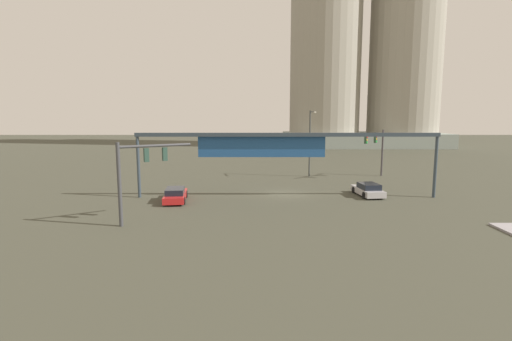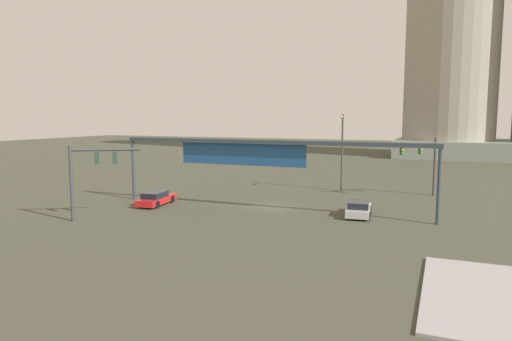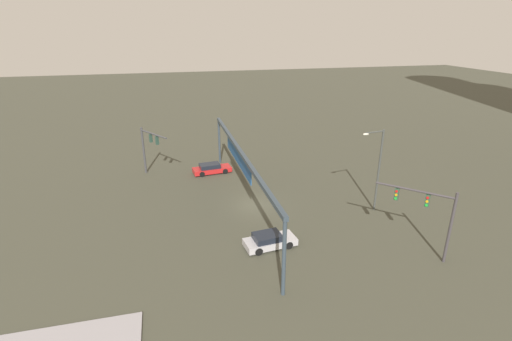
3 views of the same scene
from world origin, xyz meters
The scene contains 7 objects.
ground_plane centered at (0.00, 0.00, 0.00)m, with size 239.54×239.54×0.00m, color #3F3F32.
traffic_signal_near_corner centered at (11.83, 10.45, 4.02)m, with size 4.28×4.17×5.79m.
traffic_signal_opposite_side centered at (-10.94, -10.29, 3.95)m, with size 4.51×2.97×5.71m.
streetlamp_curved_arm centered at (3.82, 10.73, 4.69)m, with size 0.54×2.33×8.11m.
overhead_sign_gantry centered at (-0.73, -1.48, 5.03)m, with size 27.53×0.43×5.95m.
sedan_car_approaching centered at (-9.91, -3.17, 0.57)m, with size 2.24×4.77×1.21m.
sedan_car_waiting_far centered at (7.70, -0.83, 0.57)m, with size 2.27×4.39×1.21m.
Camera 3 is at (33.24, -8.32, 16.91)m, focal length 26.52 mm.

